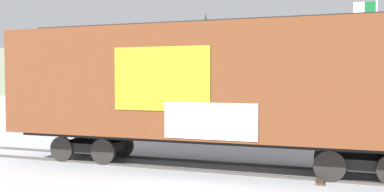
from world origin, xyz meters
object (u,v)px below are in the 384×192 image
Objects in this scene: freight_car at (212,84)px; flagpole at (372,47)px; parked_car_blue at (287,123)px; parked_car_silver at (186,120)px.

flagpole is (5.35, 12.75, 1.99)m from freight_car.
parked_car_blue is at bearing 78.14° from freight_car.
freight_car is 13.97m from flagpole.
parked_car_silver is 5.15m from parked_car_blue.
freight_car is 3.06× the size of parked_car_silver.
parked_car_silver is at bearing 119.89° from freight_car.
freight_car is 7.26m from parked_car_blue.
parked_car_silver is (-3.70, 6.44, -2.01)m from freight_car.
freight_car is 1.89× the size of flagpole.
parked_car_blue is at bearing 4.54° from parked_car_silver.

